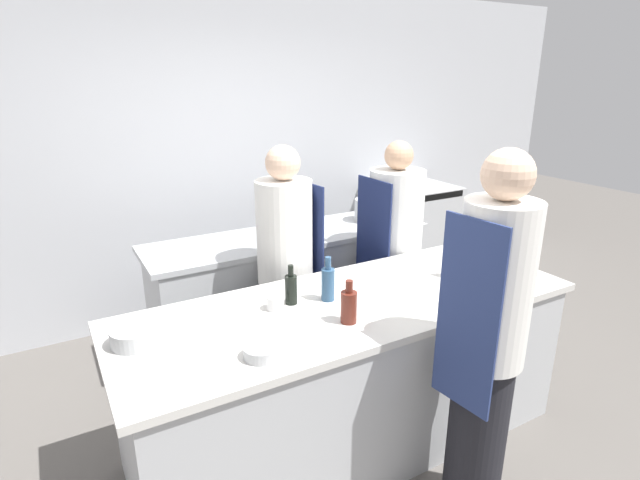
% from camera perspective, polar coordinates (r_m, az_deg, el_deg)
% --- Properties ---
extents(ground_plane, '(16.00, 16.00, 0.00)m').
position_cam_1_polar(ground_plane, '(3.23, 3.30, -21.62)').
color(ground_plane, '#605B56').
extents(wall_back, '(8.00, 0.06, 2.80)m').
position_cam_1_polar(wall_back, '(4.46, -11.54, 9.38)').
color(wall_back, silver).
rests_on(wall_back, ground_plane).
extents(prep_counter, '(2.55, 0.91, 0.90)m').
position_cam_1_polar(prep_counter, '(2.96, 3.47, -14.90)').
color(prep_counter, '#B7BABC').
rests_on(prep_counter, ground_plane).
extents(pass_counter, '(2.22, 0.63, 0.90)m').
position_cam_1_polar(pass_counter, '(4.01, -3.30, -5.47)').
color(pass_counter, '#B7BABC').
rests_on(pass_counter, ground_plane).
extents(oven_range, '(0.80, 0.69, 1.01)m').
position_cam_1_polar(oven_range, '(5.22, 10.27, 0.66)').
color(oven_range, '#B7BABC').
rests_on(oven_range, ground_plane).
extents(chef_at_prep_near, '(0.36, 0.34, 1.80)m').
position_cam_1_polar(chef_at_prep_near, '(2.44, 18.56, -11.10)').
color(chef_at_prep_near, black).
rests_on(chef_at_prep_near, ground_plane).
extents(chef_at_stove, '(0.39, 0.37, 1.67)m').
position_cam_1_polar(chef_at_stove, '(3.32, -3.93, -3.61)').
color(chef_at_stove, black).
rests_on(chef_at_stove, ground_plane).
extents(chef_at_pass_far, '(0.40, 0.39, 1.65)m').
position_cam_1_polar(chef_at_pass_far, '(3.68, 8.40, -1.76)').
color(chef_at_pass_far, black).
rests_on(chef_at_pass_far, ground_plane).
extents(bottle_olive_oil, '(0.07, 0.07, 0.26)m').
position_cam_1_polar(bottle_olive_oil, '(3.12, 15.36, -2.37)').
color(bottle_olive_oil, silver).
rests_on(bottle_olive_oil, prep_counter).
extents(bottle_vinegar, '(0.07, 0.07, 0.25)m').
position_cam_1_polar(bottle_vinegar, '(2.71, 0.92, -4.94)').
color(bottle_vinegar, '#2D5175').
rests_on(bottle_vinegar, prep_counter).
extents(bottle_wine, '(0.07, 0.07, 0.22)m').
position_cam_1_polar(bottle_wine, '(2.68, -3.33, -5.54)').
color(bottle_wine, black).
rests_on(bottle_wine, prep_counter).
extents(bottle_cooking_oil, '(0.08, 0.08, 0.22)m').
position_cam_1_polar(bottle_cooking_oil, '(2.49, 3.31, -7.52)').
color(bottle_cooking_oil, '#5B2319').
rests_on(bottle_cooking_oil, prep_counter).
extents(bowl_mixing_large, '(0.16, 0.16, 0.05)m').
position_cam_1_polar(bowl_mixing_large, '(2.24, -6.67, -12.54)').
color(bowl_mixing_large, '#B7BABC').
rests_on(bowl_mixing_large, prep_counter).
extents(bowl_prep_small, '(0.21, 0.21, 0.08)m').
position_cam_1_polar(bowl_prep_small, '(2.47, -20.45, -10.22)').
color(bowl_prep_small, '#B7BABC').
rests_on(bowl_prep_small, prep_counter).
extents(cup, '(0.09, 0.09, 0.08)m').
position_cam_1_polar(cup, '(2.64, -5.16, -7.13)').
color(cup, white).
rests_on(cup, prep_counter).
extents(stockpot, '(0.23, 0.23, 0.18)m').
position_cam_1_polar(stockpot, '(4.19, 5.55, 3.44)').
color(stockpot, '#B7BABC').
rests_on(stockpot, pass_counter).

